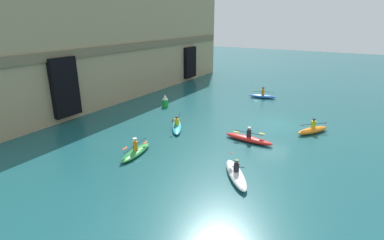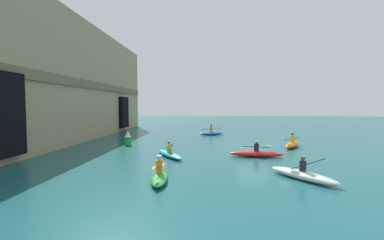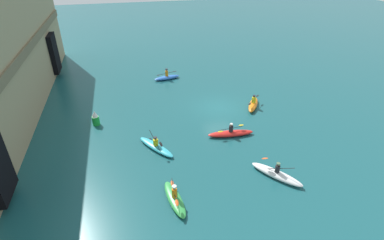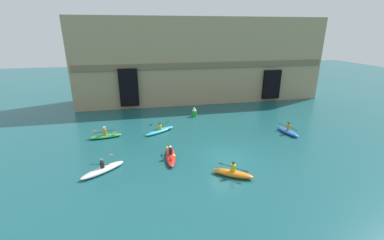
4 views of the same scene
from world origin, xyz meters
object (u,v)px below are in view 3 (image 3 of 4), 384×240
Objects in this scene: kayak_red at (231,133)px; kayak_green at (175,198)px; kayak_white at (277,174)px; kayak_orange at (253,104)px; marker_buoy at (95,118)px; kayak_cyan at (156,146)px; kayak_blue at (167,77)px.

kayak_green is at bearing 51.25° from kayak_red.
kayak_white is (-5.13, -1.18, 0.00)m from kayak_red.
kayak_orange reaches higher than kayak_red.
marker_buoy is at bearing -17.31° from kayak_red.
kayak_green is (-5.67, 5.41, -0.01)m from kayak_red.
kayak_white is (-9.12, 2.41, -0.04)m from kayak_orange.
kayak_red is 2.86× the size of marker_buoy.
kayak_white reaches higher than kayak_orange.
kayak_green reaches higher than kayak_cyan.
kayak_cyan is at bearing -136.38° from marker_buoy.
kayak_orange is at bearing -90.44° from marker_buoy.
marker_buoy reaches higher than kayak_blue.
kayak_orange is at bearing -97.97° from kayak_cyan.
marker_buoy reaches higher than kayak_green.
kayak_white is 14.52m from marker_buoy.
kayak_orange is at bearing -51.06° from kayak_green.
kayak_red is 7.84m from kayak_green.
kayak_blue is at bearing -71.70° from kayak_red.
kayak_white is at bearing 107.84° from kayak_red.
kayak_cyan is at bearing -4.26° from kayak_green.
kayak_white is at bearing 17.43° from kayak_orange.
kayak_green is 10.81m from marker_buoy.
kayak_blue reaches higher than kayak_red.
marker_buoy is (9.77, 4.61, 0.36)m from kayak_green.
kayak_red is at bearing -87.92° from kayak_blue.
kayak_green is 18.03m from kayak_blue.
kayak_blue reaches higher than kayak_cyan.
kayak_green is (-5.30, -0.36, 0.01)m from kayak_cyan.
kayak_cyan is (-4.37, 9.35, -0.06)m from kayak_orange.
marker_buoy is at bearing -142.68° from kayak_blue.
kayak_orange is 9.43m from kayak_white.
kayak_blue is 10.79m from marker_buoy.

